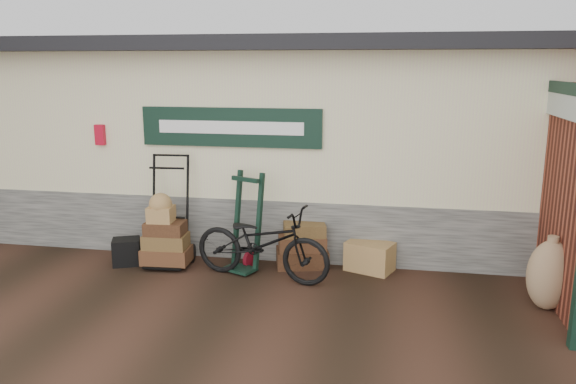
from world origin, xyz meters
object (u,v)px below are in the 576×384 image
object	(u,v)px
bicycle	(262,239)
suitcase_stack	(302,244)
green_barrow	(246,222)
black_trunk	(126,252)
porter_trolley	(169,210)
wicker_hamper	(370,256)

from	to	relation	value
bicycle	suitcase_stack	bearing A→B (deg)	-27.17
green_barrow	bicycle	world-z (taller)	green_barrow
suitcase_stack	black_trunk	world-z (taller)	suitcase_stack
porter_trolley	wicker_hamper	bearing A→B (deg)	0.80
porter_trolley	green_barrow	distance (m)	1.15
suitcase_stack	black_trunk	size ratio (longest dim) A/B	1.92
green_barrow	suitcase_stack	xyz separation A→B (m)	(0.75, 0.27, -0.37)
suitcase_stack	black_trunk	distance (m)	2.53
porter_trolley	black_trunk	distance (m)	0.88
green_barrow	porter_trolley	bearing A→B (deg)	-158.74
wicker_hamper	bicycle	bearing A→B (deg)	-158.03
green_barrow	wicker_hamper	world-z (taller)	green_barrow
green_barrow	bicycle	size ratio (longest dim) A/B	0.72
green_barrow	suitcase_stack	size ratio (longest dim) A/B	1.91
porter_trolley	black_trunk	size ratio (longest dim) A/B	4.24
porter_trolley	green_barrow	world-z (taller)	porter_trolley
wicker_hamper	black_trunk	xyz separation A→B (m)	(-3.45, -0.39, -0.02)
porter_trolley	suitcase_stack	bearing A→B (deg)	3.03
wicker_hamper	porter_trolley	bearing A→B (deg)	-175.55
wicker_hamper	black_trunk	size ratio (longest dim) A/B	1.66
suitcase_stack	bicycle	size ratio (longest dim) A/B	0.38
suitcase_stack	wicker_hamper	size ratio (longest dim) A/B	1.16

